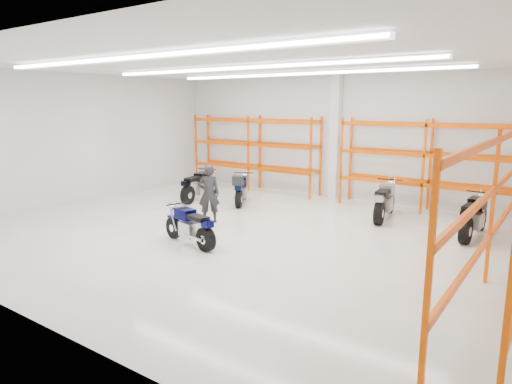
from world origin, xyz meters
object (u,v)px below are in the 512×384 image
Objects in this scene: motorcycle_main at (191,227)px; motorcycle_back_a at (198,187)px; standing_man at (209,194)px; motorcycle_back_b at (241,189)px; motorcycle_back_d at (473,218)px; structural_column at (335,137)px; motorcycle_back_c at (384,202)px.

motorcycle_back_a is at bearing 130.31° from motorcycle_main.
motorcycle_main is 1.15× the size of standing_man.
motorcycle_back_b is (1.65, 0.37, 0.02)m from motorcycle_back_a.
motorcycle_main is at bearing -139.59° from motorcycle_back_d.
structural_column reaches higher than motorcycle_back_a.
motorcycle_back_c reaches higher than motorcycle_back_d.
standing_man is at bearing -141.14° from motorcycle_back_c.
motorcycle_back_a is at bearing -175.92° from motorcycle_back_d.
motorcycle_back_d is at bearing -12.24° from motorcycle_back_c.
standing_man is at bearing -41.98° from motorcycle_back_a.
motorcycle_main is 5.37m from motorcycle_back_a.
motorcycle_back_b is 4.00m from structural_column.
motorcycle_back_c is at bearing 167.76° from motorcycle_back_d.
motorcycle_back_c is (4.82, 0.83, 0.00)m from motorcycle_back_b.
motorcycle_back_c is at bearing 60.53° from motorcycle_main.
motorcycle_back_b is 4.89m from motorcycle_back_c.
structural_column is (1.43, 5.41, 1.39)m from standing_man.
structural_column is (0.31, 7.39, 1.79)m from motorcycle_main.
motorcycle_back_a is at bearing -167.21° from motorcycle_back_b.
structural_column is (2.13, 2.92, 1.71)m from motorcycle_back_b.
structural_column reaches higher than standing_man.
motorcycle_back_a is 0.95× the size of motorcycle_back_c.
standing_man is (0.70, -2.49, 0.33)m from motorcycle_back_b.
standing_man is at bearing 119.57° from motorcycle_main.
motorcycle_back_b is at bearing -116.54° from standing_man.
motorcycle_main is at bearing -67.77° from motorcycle_back_b.
motorcycle_back_d is at bearing -26.71° from structural_column.
standing_man reaches higher than motorcycle_main.
motorcycle_main is 7.61m from structural_column.
motorcycle_back_a is 3.18m from standing_man.
standing_man is (-1.12, 1.98, 0.40)m from motorcycle_main.
motorcycle_back_a is 9.07m from motorcycle_back_d.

